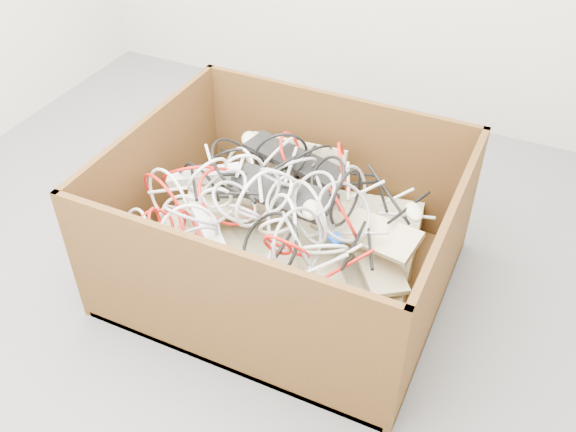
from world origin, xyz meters
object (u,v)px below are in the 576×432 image
at_px(power_strip_right, 207,228).
at_px(vga_plug, 336,239).
at_px(cardboard_box, 282,249).
at_px(power_strip_left, 204,175).

relative_size(power_strip_right, vga_plug, 6.83).
relative_size(cardboard_box, power_strip_left, 4.10).
bearing_deg(cardboard_box, power_strip_right, -132.41).
bearing_deg(vga_plug, power_strip_right, -133.94).
distance_m(power_strip_left, power_strip_right, 0.27).
height_order(cardboard_box, vga_plug, cardboard_box).
height_order(power_strip_left, vga_plug, power_strip_left).
bearing_deg(cardboard_box, power_strip_left, 177.75).
relative_size(power_strip_left, vga_plug, 6.46).
distance_m(power_strip_left, vga_plug, 0.59).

